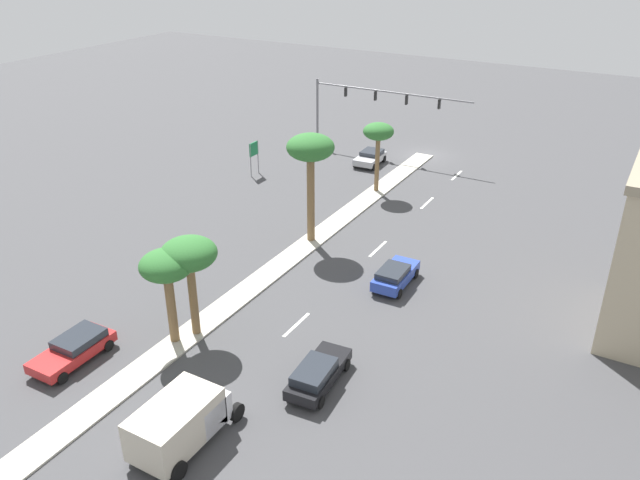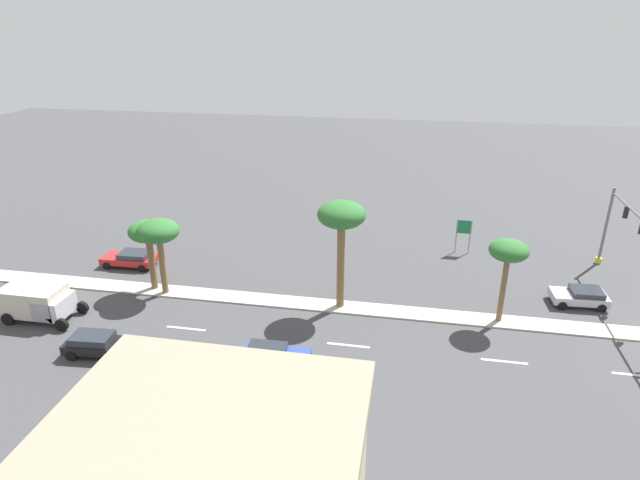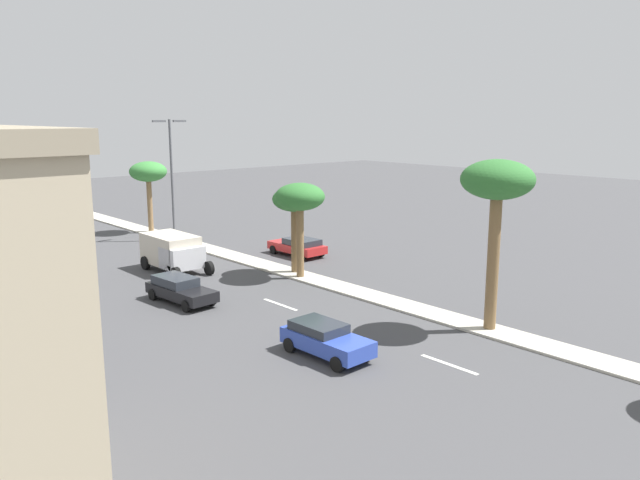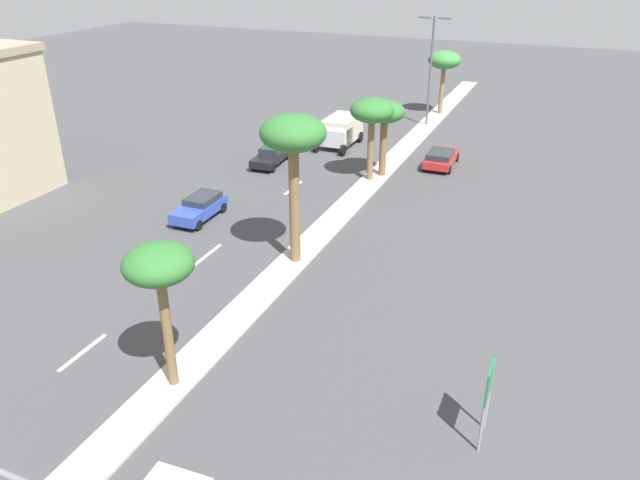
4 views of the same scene
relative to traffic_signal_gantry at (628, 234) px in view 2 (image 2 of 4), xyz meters
The scene contains 17 objects.
ground_plane 28.18m from the traffic_signal_gantry, 104.54° to the left, with size 160.00×160.00×0.00m, color #424244.
median_curb 36.05m from the traffic_signal_gantry, 101.26° to the left, with size 1.80×73.47×0.12m, color #B7B2A3.
lane_stripe_near 12.81m from the traffic_signal_gantry, 168.72° to the left, with size 0.20×2.80×0.01m, color silver.
lane_stripe_center 16.04m from the traffic_signal_gantry, 139.72° to the left, with size 0.20×2.80×0.01m, color silver.
lane_stripe_front 23.36m from the traffic_signal_gantry, 120.79° to the left, with size 0.20×2.80×0.01m, color silver.
lane_stripe_right 33.35m from the traffic_signal_gantry, 110.80° to the left, with size 0.20×2.80×0.01m, color silver.
traffic_signal_gantry is the anchor object (origin of this frame).
directional_road_sign 12.71m from the traffic_signal_gantry, 67.55° to the left, with size 0.10×1.32×3.14m.
palm_tree_center 11.92m from the traffic_signal_gantry, 125.30° to the left, with size 2.61×2.61×6.03m.
palm_tree_outboard 22.15m from the traffic_signal_gantry, 108.16° to the left, with size 3.36×3.36×8.03m.
palm_tree_left 36.27m from the traffic_signal_gantry, 100.63° to the left, with size 2.88×2.88×5.54m.
palm_tree_leading 35.23m from the traffic_signal_gantry, 101.89° to the left, with size 3.10×3.10×5.92m.
sedan_silver_leading 6.22m from the traffic_signal_gantry, 133.21° to the left, with size 2.27×3.97×1.28m.
sedan_red_inboard 39.87m from the traffic_signal_gantry, 94.58° to the left, with size 2.17×4.56×1.32m.
sedan_blue_outboard 28.34m from the traffic_signal_gantry, 121.95° to the left, with size 1.97×4.21×1.40m.
sedan_black_trailing 38.43m from the traffic_signal_gantry, 113.93° to the left, with size 2.16×4.68×1.39m.
box_truck 43.31m from the traffic_signal_gantry, 106.54° to the left, with size 2.65×5.29×2.41m.
Camera 2 is at (-33.70, 17.88, 19.60)m, focal length 29.76 mm.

